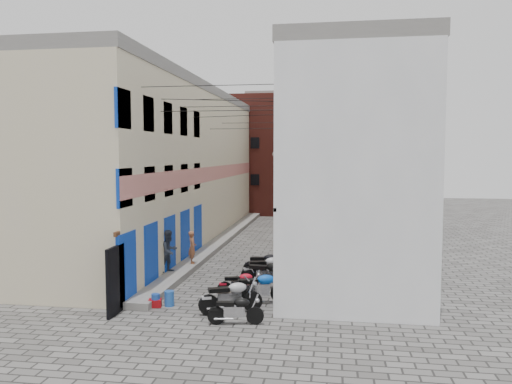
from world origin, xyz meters
The scene contains 21 objects.
ground centered at (0.00, 0.00, 0.00)m, with size 90.00×90.00×0.00m, color #4F4D4A.
plinth centered at (-2.05, 13.00, 0.12)m, with size 0.90×26.00×0.25m, color slate.
building_left centered at (-4.98, 12.95, 4.50)m, with size 5.10×27.00×9.00m.
building_right centered at (5.00, 13.00, 4.51)m, with size 5.94×26.00×9.00m.
building_far_brick_left centered at (-2.00, 28.00, 5.00)m, with size 6.00×6.00×10.00m, color maroon.
building_far_brick_right centered at (3.00, 30.00, 4.00)m, with size 5.00×6.00×8.00m, color maroon.
building_far_concrete centered at (0.00, 34.00, 5.50)m, with size 8.00×5.00×11.00m, color slate.
far_shopfront centered at (0.00, 25.20, 1.20)m, with size 2.00×0.30×2.40m, color black.
overhead_wires centered at (0.00, 7.64, 7.12)m, with size 5.80×13.02×1.32m.
motorcycle_a centered at (1.46, -0.76, 0.49)m, with size 0.54×1.70×0.98m, color black, non-canonical shape.
motorcycle_b centered at (1.09, 0.25, 0.61)m, with size 0.66×2.09×1.21m, color #AFAEB3, non-canonical shape.
motorcycle_c centered at (1.86, 1.38, 0.61)m, with size 0.67×2.12×1.23m, color blue, non-canonical shape.
motorcycle_d centered at (1.06, 2.22, 0.50)m, with size 0.54×1.72×0.99m, color red, non-canonical shape.
motorcycle_e centered at (1.90, 3.39, 0.61)m, with size 0.67×2.11×1.22m, color black, non-canonical shape.
motorcycle_f centered at (1.75, 4.25, 0.61)m, with size 0.67×2.12×1.23m, color #B4B3B9, non-canonical shape.
motorcycle_g centered at (1.52, 5.39, 0.55)m, with size 0.60×1.89×1.10m, color black, non-canonical shape.
person_a centered at (-1.85, 6.05, 0.98)m, with size 0.53×0.35×1.45m, color #9E5B39.
person_b centered at (-2.35, 4.35, 1.13)m, with size 0.85×0.66×1.75m, color #303848.
water_jug_near centered at (-1.53, 0.50, 0.22)m, with size 0.29×0.29×0.45m, color #2148A6.
water_jug_far centered at (-1.11, 0.68, 0.26)m, with size 0.33×0.33×0.51m, color blue.
red_crate centered at (-1.55, 0.50, 0.13)m, with size 0.42×0.31×0.26m, color #990A10.
Camera 1 is at (4.30, -15.15, 5.13)m, focal length 35.00 mm.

